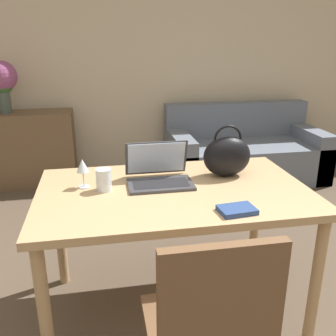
{
  "coord_description": "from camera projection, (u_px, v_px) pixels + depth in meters",
  "views": [
    {
      "loc": [
        -0.35,
        -1.11,
        1.54
      ],
      "look_at": [
        -0.01,
        0.71,
        0.89
      ],
      "focal_mm": 40.0,
      "sensor_mm": 36.0,
      "label": 1
    }
  ],
  "objects": [
    {
      "name": "dining_table",
      "position": [
        174.0,
        203.0,
        2.04
      ],
      "size": [
        1.45,
        0.89,
        0.77
      ],
      "color": "tan",
      "rests_on": "ground_plane"
    },
    {
      "name": "wine_glass",
      "position": [
        83.0,
        167.0,
        1.99
      ],
      "size": [
        0.07,
        0.07,
        0.16
      ],
      "color": "silver",
      "rests_on": "dining_table"
    },
    {
      "name": "wall_back",
      "position": [
        127.0,
        56.0,
        4.22
      ],
      "size": [
        10.0,
        0.06,
        2.7
      ],
      "color": "beige",
      "rests_on": "ground_plane"
    },
    {
      "name": "chair",
      "position": [
        208.0,
        328.0,
        1.37
      ],
      "size": [
        0.44,
        0.44,
        0.95
      ],
      "rotation": [
        0.0,
        0.0,
        -0.0
      ],
      "color": "brown",
      "rests_on": "ground_plane"
    },
    {
      "name": "flower_vase",
      "position": [
        2.0,
        80.0,
        3.77
      ],
      "size": [
        0.31,
        0.31,
        0.53
      ],
      "color": "#47564C",
      "rests_on": "sideboard"
    },
    {
      "name": "sideboard",
      "position": [
        22.0,
        149.0,
        4.04
      ],
      "size": [
        1.12,
        0.4,
        0.8
      ],
      "color": "brown",
      "rests_on": "ground_plane"
    },
    {
      "name": "drinking_glass",
      "position": [
        104.0,
        180.0,
        1.97
      ],
      "size": [
        0.08,
        0.08,
        0.12
      ],
      "color": "silver",
      "rests_on": "dining_table"
    },
    {
      "name": "couch",
      "position": [
        243.0,
        153.0,
        4.31
      ],
      "size": [
        1.72,
        0.89,
        0.82
      ],
      "color": "slate",
      "rests_on": "ground_plane"
    },
    {
      "name": "book",
      "position": [
        237.0,
        210.0,
        1.73
      ],
      "size": [
        0.18,
        0.13,
        0.02
      ],
      "rotation": [
        0.0,
        0.0,
        0.1
      ],
      "color": "navy",
      "rests_on": "dining_table"
    },
    {
      "name": "handbag",
      "position": [
        227.0,
        156.0,
        2.16
      ],
      "size": [
        0.28,
        0.16,
        0.3
      ],
      "color": "black",
      "rests_on": "dining_table"
    },
    {
      "name": "laptop",
      "position": [
        159.0,
        172.0,
        2.09
      ],
      "size": [
        0.35,
        0.29,
        0.22
      ],
      "color": "#38383D",
      "rests_on": "dining_table"
    }
  ]
}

